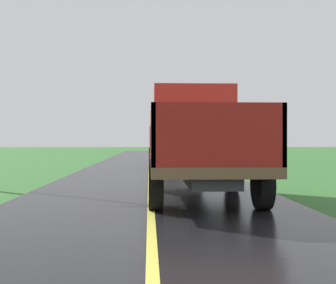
% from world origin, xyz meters
% --- Properties ---
extents(banana_truck_near, '(2.38, 5.82, 2.80)m').
position_xyz_m(banana_truck_near, '(1.14, 9.46, 1.48)').
color(banana_truck_near, '#2D2D30').
rests_on(banana_truck_near, road_surface).
extents(banana_truck_far, '(2.38, 5.81, 2.80)m').
position_xyz_m(banana_truck_far, '(1.14, 21.77, 1.47)').
color(banana_truck_far, '#2D2D30').
rests_on(banana_truck_far, road_surface).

